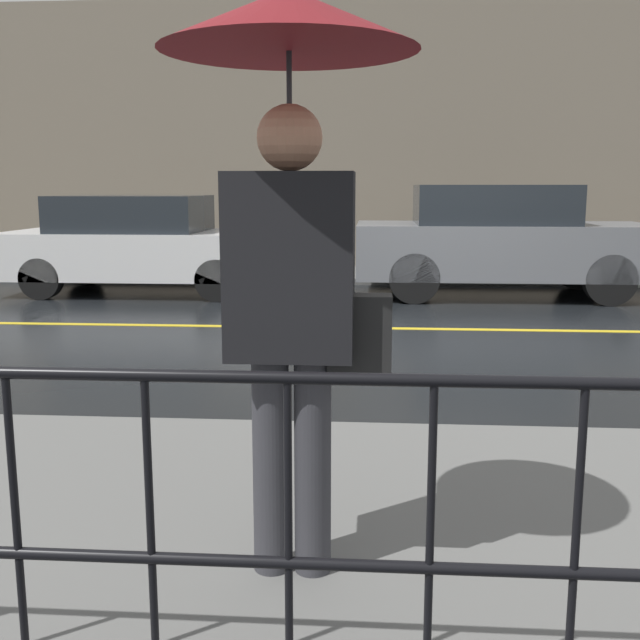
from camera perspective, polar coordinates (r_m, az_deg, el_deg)
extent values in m
plane|color=black|center=(8.73, 9.13, -0.70)|extent=(80.00, 80.00, 0.00)
cube|color=#60605E|center=(3.64, 16.51, -15.74)|extent=(28.00, 2.95, 0.11)
cube|color=#60605E|center=(13.53, 7.39, 3.39)|extent=(28.00, 2.02, 0.11)
cube|color=gold|center=(8.73, 9.13, -0.67)|extent=(25.20, 0.12, 0.01)
cube|color=#706656|center=(14.63, 7.36, 13.59)|extent=(28.00, 0.30, 5.05)
cylinder|color=black|center=(2.45, -22.06, -15.10)|extent=(0.02, 0.02, 0.99)
cylinder|color=black|center=(2.31, -12.74, -16.17)|extent=(0.02, 0.02, 0.99)
cylinder|color=black|center=(2.23, -2.41, -16.88)|extent=(0.02, 0.02, 0.99)
cylinder|color=black|center=(2.22, 8.36, -17.06)|extent=(0.02, 0.02, 0.99)
cylinder|color=black|center=(2.29, 18.83, -16.70)|extent=(0.02, 0.02, 0.99)
cylinder|color=#333338|center=(2.99, -3.75, -10.94)|extent=(0.14, 0.14, 0.87)
cylinder|color=#333338|center=(2.97, -0.56, -11.05)|extent=(0.14, 0.14, 0.87)
cube|color=black|center=(2.79, -2.27, 4.13)|extent=(0.47, 0.28, 0.69)
sphere|color=tan|center=(2.78, -2.33, 13.70)|extent=(0.24, 0.24, 0.24)
cylinder|color=#262628|center=(2.78, -2.32, 12.00)|extent=(0.02, 0.02, 0.77)
cone|color=maroon|center=(2.84, -2.40, 21.89)|extent=(0.93, 0.93, 0.21)
cube|color=black|center=(2.82, 3.04, -1.09)|extent=(0.24, 0.12, 0.30)
cube|color=silver|center=(11.90, -13.19, 4.95)|extent=(4.17, 1.89, 0.69)
cube|color=#1E2328|center=(11.91, -14.09, 7.88)|extent=(2.17, 1.74, 0.54)
cylinder|color=black|center=(12.43, -6.28, 3.98)|extent=(0.61, 0.22, 0.61)
cylinder|color=black|center=(10.80, -7.87, 3.03)|extent=(0.61, 0.22, 0.61)
cylinder|color=black|center=(13.14, -17.47, 3.91)|extent=(0.61, 0.22, 0.61)
cylinder|color=black|center=(11.62, -20.47, 2.98)|extent=(0.61, 0.22, 0.61)
cube|color=slate|center=(11.51, 13.72, 5.21)|extent=(4.32, 1.87, 0.78)
cube|color=#1E2328|center=(11.45, 13.00, 8.58)|extent=(2.25, 1.72, 0.56)
cylinder|color=black|center=(12.63, 19.05, 3.83)|extent=(0.71, 0.22, 0.71)
cylinder|color=black|center=(11.05, 21.22, 2.87)|extent=(0.71, 0.22, 0.71)
cylinder|color=black|center=(12.22, 6.80, 4.12)|extent=(0.71, 0.22, 0.71)
cylinder|color=black|center=(10.58, 7.20, 3.19)|extent=(0.71, 0.22, 0.71)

